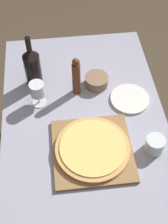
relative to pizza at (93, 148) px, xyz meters
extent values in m
plane|color=#4C3D2D|center=(-0.02, 0.13, -0.75)|extent=(12.00, 12.00, 0.00)
cube|color=#9393A8|center=(-0.02, 0.13, -0.04)|extent=(0.83, 1.43, 0.03)
cylinder|color=brown|center=(-0.37, 0.79, -0.41)|extent=(0.06, 0.06, 0.70)
cylinder|color=brown|center=(0.34, 0.79, -0.41)|extent=(0.06, 0.06, 0.70)
cube|color=olive|center=(0.00, 0.00, -0.02)|extent=(0.37, 0.37, 0.02)
cylinder|color=tan|center=(0.00, 0.00, 0.00)|extent=(0.35, 0.35, 0.02)
cylinder|color=#E0C66B|center=(0.00, 0.00, 0.01)|extent=(0.31, 0.31, 0.01)
cylinder|color=black|center=(-0.26, 0.47, 0.07)|extent=(0.09, 0.09, 0.20)
cone|color=black|center=(-0.26, 0.47, 0.19)|extent=(0.09, 0.09, 0.04)
cylinder|color=black|center=(-0.26, 0.47, 0.25)|extent=(0.03, 0.03, 0.08)
cylinder|color=#5B2D19|center=(-0.04, 0.38, 0.07)|extent=(0.04, 0.04, 0.20)
sphere|color=#5B2D19|center=(-0.04, 0.38, 0.19)|extent=(0.04, 0.04, 0.04)
cylinder|color=silver|center=(-0.24, 0.33, -0.03)|extent=(0.08, 0.08, 0.00)
cylinder|color=silver|center=(-0.24, 0.33, 0.01)|extent=(0.01, 0.01, 0.07)
cylinder|color=silver|center=(-0.24, 0.33, 0.08)|extent=(0.08, 0.08, 0.07)
cylinder|color=#84664C|center=(0.08, 0.42, 0.00)|extent=(0.13, 0.13, 0.06)
cylinder|color=silver|center=(0.29, -0.02, 0.01)|extent=(0.09, 0.09, 0.08)
cylinder|color=silver|center=(0.24, 0.29, -0.02)|extent=(0.21, 0.21, 0.01)
camera|label=1|loc=(-0.13, -0.74, 1.25)|focal=50.00mm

